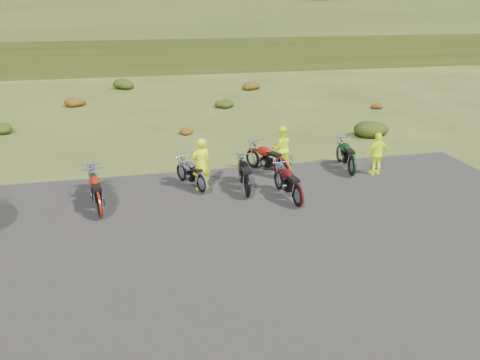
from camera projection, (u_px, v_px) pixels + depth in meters
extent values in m
plane|color=#3B4517|center=(230.00, 215.00, 14.20)|extent=(300.00, 300.00, 0.00)
cube|color=black|center=(245.00, 247.00, 12.38)|extent=(20.00, 12.00, 0.04)
cube|color=#344015|center=(142.00, 24.00, 114.16)|extent=(300.00, 90.00, 9.17)
cylinder|color=black|center=(74.00, 1.00, 55.75)|extent=(0.70, 0.70, 2.20)
cylinder|color=black|center=(314.00, 2.00, 60.92)|extent=(0.70, 0.70, 2.20)
ellipsoid|color=#682B0D|center=(74.00, 101.00, 27.90)|extent=(1.30, 1.30, 0.77)
ellipsoid|color=black|center=(125.00, 83.00, 33.27)|extent=(1.56, 1.56, 0.92)
ellipsoid|color=#682B0D|center=(184.00, 130.00, 22.39)|extent=(0.77, 0.77, 0.45)
ellipsoid|color=black|center=(224.00, 103.00, 27.76)|extent=(1.03, 1.03, 0.61)
ellipsoid|color=#682B0D|center=(250.00, 84.00, 33.13)|extent=(1.30, 1.30, 0.77)
ellipsoid|color=black|center=(372.00, 126.00, 22.14)|extent=(1.56, 1.56, 0.92)
ellipsoid|color=#682B0D|center=(375.00, 104.00, 27.62)|extent=(0.77, 0.77, 0.45)
imported|color=#DDFC0D|center=(201.00, 165.00, 15.70)|extent=(0.73, 0.56, 1.80)
imported|color=#DDFC0D|center=(281.00, 149.00, 17.53)|extent=(0.83, 0.64, 1.70)
imported|color=#DDFC0D|center=(377.00, 155.00, 17.09)|extent=(0.97, 0.49, 1.58)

